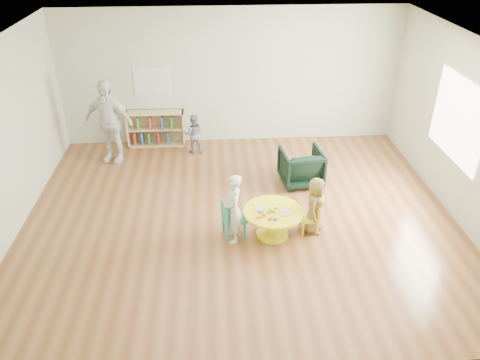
{
  "coord_description": "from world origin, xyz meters",
  "views": [
    {
      "loc": [
        -0.41,
        -6.36,
        4.39
      ],
      "look_at": [
        -0.02,
        -0.3,
        0.87
      ],
      "focal_mm": 35.0,
      "sensor_mm": 36.0,
      "label": 1
    }
  ],
  "objects_px": {
    "bookshelf": "(155,128)",
    "toddler": "(194,134)",
    "armchair": "(301,167)",
    "activity_table": "(273,218)",
    "kid_chair_left": "(231,218)",
    "child_right": "(315,206)",
    "child_left": "(233,209)",
    "kid_chair_right": "(311,217)",
    "adult_caretaker": "(109,122)"
  },
  "relations": [
    {
      "from": "bookshelf",
      "to": "child_right",
      "type": "height_order",
      "value": "child_right"
    },
    {
      "from": "child_right",
      "to": "adult_caretaker",
      "type": "xyz_separation_m",
      "value": [
        -3.53,
        2.63,
        0.37
      ]
    },
    {
      "from": "child_right",
      "to": "toddler",
      "type": "bearing_deg",
      "value": 56.34
    },
    {
      "from": "kid_chair_left",
      "to": "adult_caretaker",
      "type": "bearing_deg",
      "value": -154.03
    },
    {
      "from": "bookshelf",
      "to": "toddler",
      "type": "height_order",
      "value": "toddler"
    },
    {
      "from": "bookshelf",
      "to": "armchair",
      "type": "bearing_deg",
      "value": -33.24
    },
    {
      "from": "toddler",
      "to": "activity_table",
      "type": "bearing_deg",
      "value": 114.35
    },
    {
      "from": "armchair",
      "to": "child_left",
      "type": "distance_m",
      "value": 2.11
    },
    {
      "from": "kid_chair_right",
      "to": "adult_caretaker",
      "type": "distance_m",
      "value": 4.41
    },
    {
      "from": "armchair",
      "to": "activity_table",
      "type": "bearing_deg",
      "value": 58.98
    },
    {
      "from": "armchair",
      "to": "child_right",
      "type": "relative_size",
      "value": 0.79
    },
    {
      "from": "child_right",
      "to": "activity_table",
      "type": "bearing_deg",
      "value": 119.85
    },
    {
      "from": "kid_chair_left",
      "to": "armchair",
      "type": "bearing_deg",
      "value": 125.25
    },
    {
      "from": "child_left",
      "to": "child_right",
      "type": "bearing_deg",
      "value": 92.2
    },
    {
      "from": "activity_table",
      "to": "armchair",
      "type": "relative_size",
      "value": 1.23
    },
    {
      "from": "activity_table",
      "to": "kid_chair_right",
      "type": "distance_m",
      "value": 0.61
    },
    {
      "from": "kid_chair_left",
      "to": "child_left",
      "type": "distance_m",
      "value": 0.24
    },
    {
      "from": "activity_table",
      "to": "kid_chair_right",
      "type": "bearing_deg",
      "value": 5.99
    },
    {
      "from": "child_left",
      "to": "child_right",
      "type": "height_order",
      "value": "child_left"
    },
    {
      "from": "kid_chair_right",
      "to": "child_left",
      "type": "height_order",
      "value": "child_left"
    },
    {
      "from": "kid_chair_left",
      "to": "bookshelf",
      "type": "distance_m",
      "value": 3.68
    },
    {
      "from": "activity_table",
      "to": "toddler",
      "type": "relative_size",
      "value": 1.09
    },
    {
      "from": "kid_chair_left",
      "to": "child_left",
      "type": "bearing_deg",
      "value": 6.46
    },
    {
      "from": "child_right",
      "to": "toddler",
      "type": "xyz_separation_m",
      "value": [
        -1.91,
        2.88,
        -0.05
      ]
    },
    {
      "from": "child_right",
      "to": "adult_caretaker",
      "type": "relative_size",
      "value": 0.56
    },
    {
      "from": "child_right",
      "to": "kid_chair_right",
      "type": "bearing_deg",
      "value": 134.05
    },
    {
      "from": "bookshelf",
      "to": "child_left",
      "type": "xyz_separation_m",
      "value": [
        1.48,
        -3.47,
        0.19
      ]
    },
    {
      "from": "child_left",
      "to": "toddler",
      "type": "bearing_deg",
      "value": -172.37
    },
    {
      "from": "bookshelf",
      "to": "toddler",
      "type": "relative_size",
      "value": 1.45
    },
    {
      "from": "child_left",
      "to": "adult_caretaker",
      "type": "distance_m",
      "value": 3.6
    },
    {
      "from": "adult_caretaker",
      "to": "kid_chair_left",
      "type": "bearing_deg",
      "value": -33.18
    },
    {
      "from": "activity_table",
      "to": "kid_chair_left",
      "type": "height_order",
      "value": "kid_chair_left"
    },
    {
      "from": "child_right",
      "to": "kid_chair_left",
      "type": "bearing_deg",
      "value": 115.58
    },
    {
      "from": "activity_table",
      "to": "kid_chair_right",
      "type": "height_order",
      "value": "kid_chair_right"
    },
    {
      "from": "activity_table",
      "to": "kid_chair_left",
      "type": "distance_m",
      "value": 0.64
    },
    {
      "from": "armchair",
      "to": "toddler",
      "type": "bearing_deg",
      "value": -41.82
    },
    {
      "from": "activity_table",
      "to": "bookshelf",
      "type": "height_order",
      "value": "bookshelf"
    },
    {
      "from": "bookshelf",
      "to": "child_right",
      "type": "relative_size",
      "value": 1.29
    },
    {
      "from": "child_right",
      "to": "child_left",
      "type": "bearing_deg",
      "value": 119.49
    },
    {
      "from": "bookshelf",
      "to": "child_right",
      "type": "xyz_separation_m",
      "value": [
        2.74,
        -3.32,
        0.1
      ]
    },
    {
      "from": "activity_table",
      "to": "child_right",
      "type": "relative_size",
      "value": 0.97
    },
    {
      "from": "child_left",
      "to": "adult_caretaker",
      "type": "relative_size",
      "value": 0.67
    },
    {
      "from": "armchair",
      "to": "child_right",
      "type": "height_order",
      "value": "child_right"
    },
    {
      "from": "bookshelf",
      "to": "toddler",
      "type": "distance_m",
      "value": 0.93
    },
    {
      "from": "bookshelf",
      "to": "kid_chair_left",
      "type": "bearing_deg",
      "value": -66.87
    },
    {
      "from": "activity_table",
      "to": "toddler",
      "type": "distance_m",
      "value": 3.22
    },
    {
      "from": "toddler",
      "to": "adult_caretaker",
      "type": "relative_size",
      "value": 0.5
    },
    {
      "from": "kid_chair_left",
      "to": "adult_caretaker",
      "type": "height_order",
      "value": "adult_caretaker"
    },
    {
      "from": "kid_chair_right",
      "to": "bookshelf",
      "type": "xyz_separation_m",
      "value": [
        -2.69,
        3.34,
        0.1
      ]
    },
    {
      "from": "kid_chair_left",
      "to": "child_left",
      "type": "height_order",
      "value": "child_left"
    }
  ]
}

